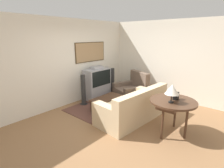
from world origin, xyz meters
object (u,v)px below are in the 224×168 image
(armchair, at_px, (132,91))
(table_lamp, at_px, (172,90))
(couch, at_px, (133,108))
(tv, at_px, (97,83))
(mantel_clock, at_px, (176,96))
(speaker_tower_right, at_px, (112,82))
(console_table, at_px, (173,104))
(coffee_table, at_px, (107,99))
(speaker_tower_left, at_px, (83,91))

(armchair, distance_m, table_lamp, 2.64)
(armchair, bearing_deg, couch, -31.49)
(tv, xyz_separation_m, mantel_clock, (-0.46, -2.97, 0.34))
(table_lamp, distance_m, speaker_tower_right, 3.27)
(tv, relative_size, console_table, 1.14)
(couch, xyz_separation_m, table_lamp, (-0.18, -1.06, 0.78))
(tv, relative_size, coffee_table, 1.13)
(couch, bearing_deg, speaker_tower_right, -120.75)
(mantel_clock, distance_m, speaker_tower_right, 3.13)
(speaker_tower_right, bearing_deg, couch, -125.00)
(couch, relative_size, console_table, 2.04)
(couch, xyz_separation_m, speaker_tower_right, (1.27, 1.81, 0.16))
(armchair, height_order, console_table, armchair)
(coffee_table, height_order, console_table, console_table)
(armchair, bearing_deg, mantel_clock, -8.79)
(coffee_table, height_order, speaker_tower_left, speaker_tower_left)
(armchair, height_order, coffee_table, armchair)
(table_lamp, bearing_deg, tv, 76.38)
(console_table, distance_m, table_lamp, 0.40)
(coffee_table, relative_size, speaker_tower_right, 1.03)
(speaker_tower_left, bearing_deg, console_table, -86.80)
(couch, height_order, speaker_tower_left, speaker_tower_left)
(mantel_clock, bearing_deg, table_lamp, 179.79)
(table_lamp, relative_size, speaker_tower_left, 0.40)
(speaker_tower_left, bearing_deg, coffee_table, -78.02)
(couch, relative_size, table_lamp, 5.12)
(armchair, height_order, table_lamp, table_lamp)
(coffee_table, bearing_deg, armchair, 0.02)
(couch, xyz_separation_m, mantel_clock, (0.08, -1.06, 0.57))
(couch, xyz_separation_m, console_table, (-0.02, -1.06, 0.41))
(console_table, relative_size, speaker_tower_right, 1.01)
(coffee_table, xyz_separation_m, table_lamp, (-0.18, -2.02, 0.75))
(speaker_tower_left, distance_m, speaker_tower_right, 1.44)
(mantel_clock, bearing_deg, armchair, 58.57)
(tv, bearing_deg, speaker_tower_left, -172.36)
(couch, relative_size, armchair, 1.68)
(tv, xyz_separation_m, speaker_tower_right, (0.72, -0.10, -0.07))
(couch, relative_size, speaker_tower_left, 2.06)
(couch, relative_size, mantel_clock, 12.43)
(couch, distance_m, speaker_tower_right, 2.21)
(armchair, bearing_deg, console_table, -10.98)
(console_table, bearing_deg, coffee_table, 89.39)
(table_lamp, bearing_deg, armchair, 53.49)
(tv, distance_m, speaker_tower_right, 0.73)
(armchair, relative_size, console_table, 1.21)
(speaker_tower_left, bearing_deg, tv, 7.64)
(mantel_clock, xyz_separation_m, speaker_tower_left, (-0.26, 2.87, -0.41))
(couch, distance_m, armchair, 1.63)
(coffee_table, bearing_deg, table_lamp, -95.06)
(coffee_table, xyz_separation_m, speaker_tower_left, (-0.18, 0.86, 0.13))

